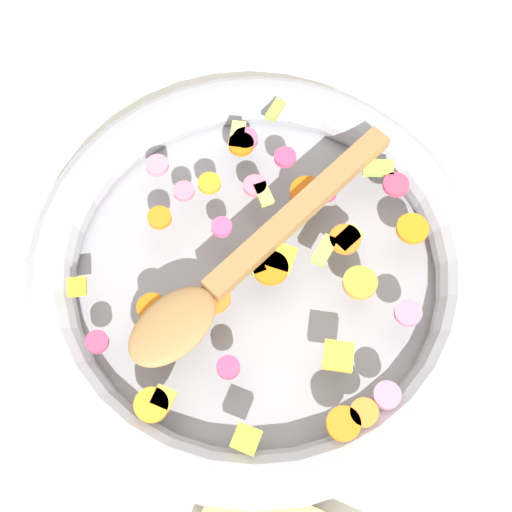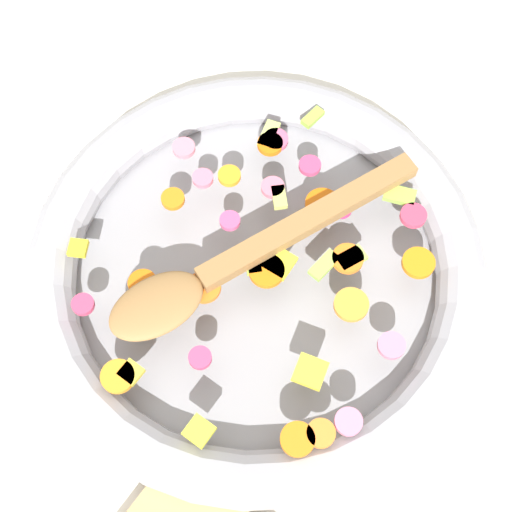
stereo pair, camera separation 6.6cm
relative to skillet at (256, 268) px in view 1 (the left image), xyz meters
name	(u,v)px [view 1 (the left image)]	position (x,y,z in m)	size (l,w,h in m)	color
ground_plane	(256,277)	(0.00, 0.00, -0.02)	(4.00, 4.00, 0.00)	silver
skillet	(256,268)	(0.00, 0.00, 0.00)	(0.45, 0.45, 0.05)	gray
chopped_vegetables	(278,258)	(0.02, 0.00, 0.03)	(0.32, 0.35, 0.01)	orange
wooden_spoon	(239,265)	(-0.01, -0.02, 0.04)	(0.16, 0.32, 0.01)	olive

